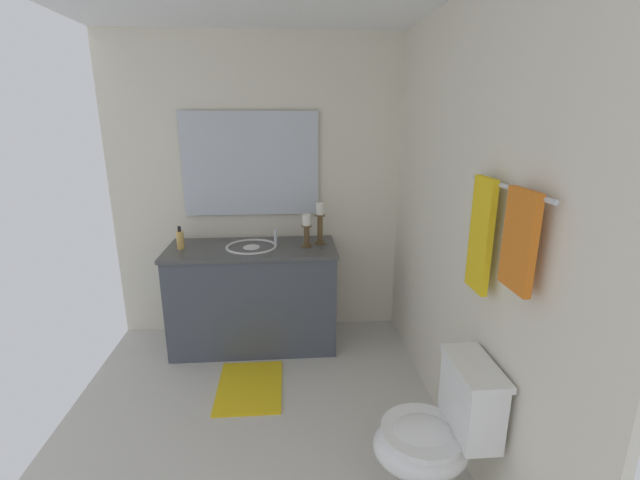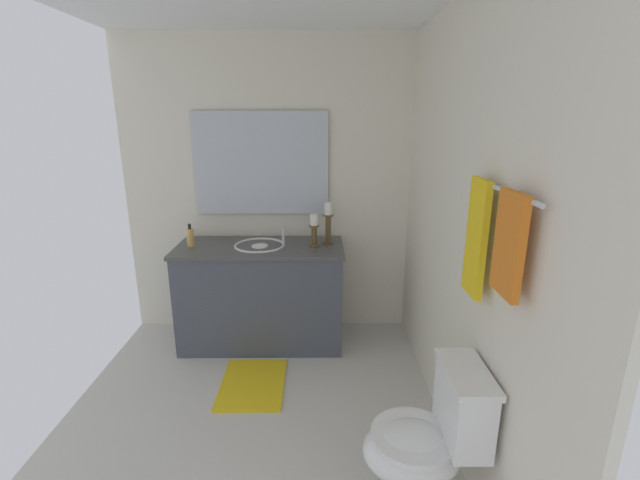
# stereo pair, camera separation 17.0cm
# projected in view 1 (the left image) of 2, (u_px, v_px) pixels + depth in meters

# --- Properties ---
(floor) EXTENTS (2.66, 2.39, 0.02)m
(floor) POSITION_uv_depth(u_px,v_px,m) (254.00, 426.00, 2.66)
(floor) COLOR beige
(floor) RESTS_ON ground
(wall_back) EXTENTS (2.66, 0.04, 2.45)m
(wall_back) POSITION_uv_depth(u_px,v_px,m) (461.00, 228.00, 2.40)
(wall_back) COLOR silver
(wall_back) RESTS_ON ground
(wall_left) EXTENTS (0.04, 2.39, 2.45)m
(wall_left) POSITION_uv_depth(u_px,v_px,m) (259.00, 191.00, 3.59)
(wall_left) COLOR silver
(wall_left) RESTS_ON ground
(vanity_cabinet) EXTENTS (0.58, 1.33, 0.83)m
(vanity_cabinet) POSITION_uv_depth(u_px,v_px,m) (254.00, 296.00, 3.50)
(vanity_cabinet) COLOR #474C56
(vanity_cabinet) RESTS_ON ground
(sink_basin) EXTENTS (0.40, 0.40, 0.24)m
(sink_basin) POSITION_uv_depth(u_px,v_px,m) (252.00, 252.00, 3.40)
(sink_basin) COLOR white
(sink_basin) RESTS_ON vanity_cabinet
(mirror) EXTENTS (0.02, 1.09, 0.83)m
(mirror) POSITION_uv_depth(u_px,v_px,m) (251.00, 164.00, 3.48)
(mirror) COLOR silver
(candle_holder_tall) EXTENTS (0.09, 0.09, 0.33)m
(candle_holder_tall) POSITION_uv_depth(u_px,v_px,m) (320.00, 222.00, 3.44)
(candle_holder_tall) COLOR brown
(candle_holder_tall) RESTS_ON vanity_cabinet
(candle_holder_short) EXTENTS (0.09, 0.09, 0.26)m
(candle_holder_short) POSITION_uv_depth(u_px,v_px,m) (307.00, 230.00, 3.37)
(candle_holder_short) COLOR brown
(candle_holder_short) RESTS_ON vanity_cabinet
(soap_bottle) EXTENTS (0.06, 0.06, 0.18)m
(soap_bottle) POSITION_uv_depth(u_px,v_px,m) (180.00, 240.00, 3.32)
(soap_bottle) COLOR #E5B259
(soap_bottle) RESTS_ON vanity_cabinet
(toilet) EXTENTS (0.39, 0.54, 0.75)m
(toilet) POSITION_uv_depth(u_px,v_px,m) (436.00, 437.00, 2.04)
(toilet) COLOR white
(toilet) RESTS_ON ground
(towel_bar) EXTENTS (0.65, 0.02, 0.02)m
(towel_bar) POSITION_uv_depth(u_px,v_px,m) (509.00, 188.00, 1.76)
(towel_bar) COLOR silver
(towel_near_vanity) EXTENTS (0.19, 0.03, 0.53)m
(towel_near_vanity) POSITION_uv_depth(u_px,v_px,m) (481.00, 235.00, 1.98)
(towel_near_vanity) COLOR yellow
(towel_near_vanity) RESTS_ON towel_bar
(towel_center) EXTENTS (0.20, 0.03, 0.40)m
(towel_center) POSITION_uv_depth(u_px,v_px,m) (519.00, 241.00, 1.65)
(towel_center) COLOR orange
(towel_center) RESTS_ON towel_bar
(bath_mat) EXTENTS (0.60, 0.44, 0.02)m
(bath_mat) POSITION_uv_depth(u_px,v_px,m) (250.00, 387.00, 3.01)
(bath_mat) COLOR yellow
(bath_mat) RESTS_ON ground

